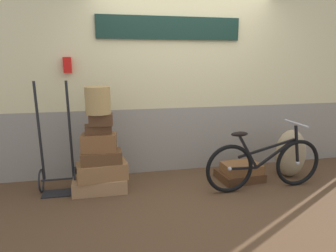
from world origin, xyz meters
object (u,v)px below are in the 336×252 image
suitcase_3 (99,143)px  suitcase_5 (101,120)px  wicker_basket (98,100)px  suitcase_1 (102,170)px  burlap_sack (291,153)px  suitcase_7 (241,168)px  bicycle (264,164)px  suitcase_0 (100,184)px  luggage_trolley (58,167)px  suitcase_2 (101,157)px  suitcase_4 (98,129)px  suitcase_6 (239,175)px

suitcase_3 → suitcase_5: 0.29m
wicker_basket → suitcase_1: bearing=7.7°
burlap_sack → suitcase_3: bearing=179.2°
suitcase_1 → suitcase_7: bearing=-6.6°
bicycle → burlap_sack: bearing=28.7°
suitcase_0 → burlap_sack: (2.63, -0.05, 0.25)m
luggage_trolley → burlap_sack: luggage_trolley is taller
suitcase_5 → suitcase_7: (1.85, -0.01, -0.75)m
suitcase_2 → suitcase_3: (-0.02, 0.01, 0.18)m
luggage_trolley → suitcase_1: bearing=-13.0°
suitcase_5 → bicycle: bearing=-5.4°
suitcase_2 → wicker_basket: wicker_basket is taller
suitcase_3 → wicker_basket: (0.01, -0.01, 0.52)m
suitcase_1 → wicker_basket: wicker_basket is taller
suitcase_0 → suitcase_4: (0.01, 0.01, 0.71)m
suitcase_0 → suitcase_6: suitcase_0 is taller
suitcase_7 → bicycle: size_ratio=0.31×
suitcase_4 → suitcase_6: suitcase_4 is taller
suitcase_2 → wicker_basket: (-0.01, 0.00, 0.70)m
suitcase_1 → bicycle: bicycle is taller
suitcase_3 → suitcase_6: size_ratio=0.72×
suitcase_0 → suitcase_7: (1.90, -0.04, 0.09)m
suitcase_7 → suitcase_6: bearing=121.9°
wicker_basket → bicycle: size_ratio=0.20×
suitcase_7 → bicycle: bicycle is taller
suitcase_1 → suitcase_6: size_ratio=1.05×
suitcase_0 → suitcase_5: size_ratio=2.40×
suitcase_5 → luggage_trolley: (-0.56, 0.14, -0.61)m
suitcase_2 → burlap_sack: 2.61m
suitcase_0 → luggage_trolley: luggage_trolley is taller
luggage_trolley → bicycle: (2.56, -0.48, 0.02)m
suitcase_4 → burlap_sack: 2.67m
suitcase_4 → burlap_sack: bearing=-5.0°
suitcase_0 → suitcase_6: 1.89m
suitcase_0 → wicker_basket: (0.02, -0.02, 1.07)m
suitcase_4 → suitcase_6: size_ratio=0.54×
suitcase_1 → suitcase_5: suitcase_5 is taller
suitcase_0 → suitcase_1: (0.03, -0.02, 0.19)m
suitcase_4 → wicker_basket: 0.36m
luggage_trolley → suitcase_6: bearing=-3.0°
suitcase_3 → suitcase_5: bearing=-23.3°
burlap_sack → bicycle: 0.67m
suitcase_0 → suitcase_3: size_ratio=1.59×
suitcase_3 → suitcase_6: suitcase_3 is taller
suitcase_6 → suitcase_4: bearing=174.2°
suitcase_1 → luggage_trolley: 0.56m
suitcase_7 → bicycle: bearing=-70.6°
suitcase_2 → suitcase_4: bearing=121.6°
burlap_sack → wicker_basket: bearing=179.3°
suitcase_0 → suitcase_7: bearing=-0.8°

